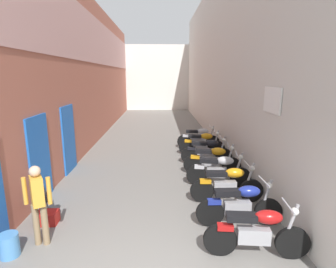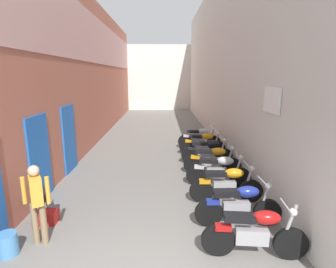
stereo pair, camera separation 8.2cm
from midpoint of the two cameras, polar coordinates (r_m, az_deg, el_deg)
The scene contains 16 objects.
ground_plane at distance 12.38m, azimuth -2.29°, elevation -2.40°, with size 37.67×37.67×0.00m, color slate.
building_left at distance 14.30m, azimuth -14.79°, elevation 12.72°, with size 0.45×21.67×6.62m.
building_right at distance 14.26m, azimuth 10.45°, elevation 14.93°, with size 0.45×21.67×7.68m.
building_far_end at distance 25.81m, azimuth -1.76°, elevation 11.84°, with size 8.67×2.00×5.81m, color silver.
motorcycle_nearest at distance 5.21m, azimuth 18.50°, elevation -19.08°, with size 1.85×0.58×1.04m.
motorcycle_second at distance 6.06m, azimuth 15.20°, elevation -14.15°, with size 1.85×0.58×1.04m.
motorcycle_third at distance 7.02m, azimuth 12.69°, elevation -10.22°, with size 1.85×0.58×1.04m.
motorcycle_fourth at distance 7.92m, azimuth 10.98°, elevation -7.47°, with size 1.84×0.58×1.04m.
motorcycle_fifth at distance 8.81m, azimuth 9.69°, elevation -5.37°, with size 1.84×0.58×1.04m.
motorcycle_sixth at distance 9.80m, azimuth 8.56°, elevation -3.51°, with size 1.85×0.58×1.04m.
motorcycle_seventh at distance 10.87m, azimuth 7.58°, elevation -1.88°, with size 1.84×0.58×1.04m.
motorcycle_eighth at distance 11.78m, azimuth 6.89°, elevation -0.74°, with size 1.84×0.58×1.04m.
pedestrian_by_doorway at distance 5.66m, azimuth -25.73°, elevation -12.31°, with size 0.52×0.39×1.57m.
water_jug_near_door at distance 5.90m, azimuth -30.51°, elevation -19.52°, with size 0.34×0.34×0.42m, color #4C8CCC.
plastic_crate at distance 6.65m, azimuth -24.04°, elevation -15.79°, with size 0.44×0.32×0.28m, color red.
umbrella_leaning at distance 6.65m, azimuth -24.75°, elevation -10.75°, with size 0.20×0.35×0.97m.
Camera 2 is at (0.29, -3.14, 3.17)m, focal length 28.72 mm.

